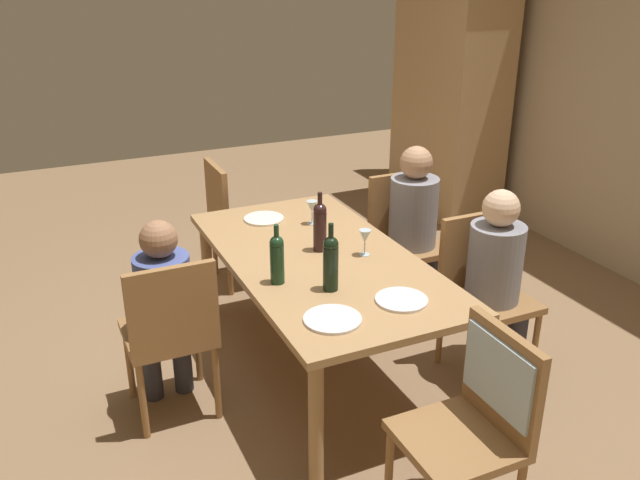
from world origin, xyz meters
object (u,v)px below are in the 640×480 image
Objects in this scene: person_man_bearded at (415,220)px; wine_bottle_dark_red at (331,261)px; chair_right_end at (484,405)px; chair_near at (171,328)px; chair_left_end at (233,215)px; dinner_plate_guest_left at (401,300)px; dining_table at (320,269)px; chair_far_right at (482,284)px; armoire_cabinet at (450,94)px; chair_far_left at (405,233)px; person_man_guest at (164,302)px; wine_bottle_short_olive at (320,225)px; person_woman_host at (497,273)px; dinner_plate_host at (332,319)px; wine_glass_near_left at (312,208)px; wine_bottle_tall_green at (277,258)px; dinner_plate_guest_right at (264,219)px; wine_glass_centre at (365,237)px.

person_man_bearded is 3.28× the size of wine_bottle_dark_red.
chair_right_end is at bearing 66.55° from person_man_bearded.
chair_near is 2.61× the size of wine_bottle_dark_red.
dinner_plate_guest_left is at bearing 6.66° from chair_left_end.
dining_table is at bearing 24.54° from person_man_bearded.
person_man_bearded is at bearing 45.99° from chair_left_end.
chair_far_right is 1.91m from chair_left_end.
dinner_plate_guest_left is at bearing -38.13° from armoire_cabinet.
chair_far_right is 3.62× the size of dinner_plate_guest_left.
person_man_guest reaches higher than chair_far_left.
dinner_plate_guest_left is at bearing 8.25° from wine_bottle_short_olive.
person_woman_host reaches higher than wine_bottle_short_olive.
dinner_plate_guest_left is at bearing 22.36° from chair_far_right.
armoire_cabinet is 2.80m from chair_far_right.
dinner_plate_host is (1.98, -0.15, 0.20)m from chair_left_end.
person_man_bearded is (-0.40, 0.87, 0.01)m from dining_table.
chair_far_left is (-0.84, 0.00, 0.00)m from chair_far_right.
wine_glass_near_left is (0.85, 0.25, 0.30)m from chair_left_end.
person_man_bearded reaches higher than dinner_plate_host.
wine_bottle_tall_green is 1.24× the size of dinner_plate_guest_left.
person_woman_host is at bearing 40.78° from dinner_plate_guest_right.
dining_table is 5.96× the size of wine_bottle_tall_green.
chair_left_end is 3.62× the size of dinner_plate_guest_left.
dinner_plate_host is (0.69, 0.63, 0.11)m from person_man_guest.
person_man_bearded is at bearing 110.71° from wine_bottle_short_olive.
person_man_bearded is (0.92, 0.95, 0.13)m from chair_left_end.
chair_far_right reaches higher than wine_glass_centre.
chair_far_left is 1.62m from dinner_plate_host.
person_man_bearded reaches higher than person_woman_host.
chair_right_end is at bearing -5.11° from wine_glass_centre.
dinner_plate_guest_right is (-0.26, -0.95, 0.07)m from person_man_bearded.
wine_bottle_short_olive is (-0.08, 0.04, 0.23)m from dining_table.
dinner_plate_guest_right is (0.66, 0.00, 0.20)m from chair_left_end.
person_woman_host reaches higher than wine_bottle_tall_green.
person_man_bearded is 3.37× the size of wine_bottle_short_olive.
person_man_guest is at bearing -15.26° from person_woman_host.
chair_near is 1.80m from person_man_bearded.
person_woman_host is (0.11, 0.00, 0.12)m from chair_far_right.
armoire_cabinet is 14.63× the size of wine_glass_centre.
person_woman_host is 4.42× the size of dinner_plate_guest_left.
person_woman_host is 1.13m from dinner_plate_host.
wine_bottle_short_olive is 1.28× the size of dinner_plate_host.
armoire_cabinet reaches higher than chair_left_end.
person_woman_host is 4.49× the size of dinner_plate_guest_right.
dining_table is 5.32× the size of wine_bottle_dark_red.
wine_bottle_dark_red is at bearing -21.23° from chair_near.
person_man_bearded is at bearing -23.45° from chair_right_end.
wine_glass_centre is at bearing -5.53° from person_man_guest.
dinner_plate_guest_left is (1.03, -0.73, 0.07)m from person_man_bearded.
wine_bottle_dark_red is 0.89m from wine_glass_near_left.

